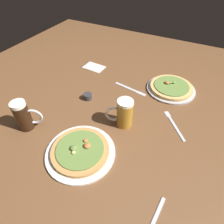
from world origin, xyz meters
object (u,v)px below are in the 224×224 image
Objects in this scene: napkin_folded at (94,67)px; ramekin_sauce at (88,96)px; pizza_plate_near at (80,151)px; beer_mug_dark at (24,116)px; fork_left at (174,124)px; knife_right at (130,89)px; pizza_plate_far at (171,88)px; beer_mug_amber at (124,113)px.

ramekin_sauce is at bearing -64.78° from napkin_folded.
pizza_plate_near is 0.77m from napkin_folded.
beer_mug_dark reaches higher than pizza_plate_near.
pizza_plate_near is 1.78× the size of fork_left.
ramekin_sauce is 0.29× the size of fork_left.
beer_mug_dark is 0.73× the size of knife_right.
napkin_folded is (-0.59, 0.01, -0.01)m from pizza_plate_far.
beer_mug_dark reaches higher than napkin_folded.
napkin_folded is at bearing 160.50° from knife_right.
beer_mug_dark is 1.05× the size of beer_mug_amber.
beer_mug_dark reaches higher than ramekin_sauce.
fork_left is 0.79× the size of knife_right.
napkin_folded reaches higher than fork_left.
beer_mug_amber is at bearing 29.86° from beer_mug_dark.
ramekin_sauce is 0.34× the size of napkin_folded.
fork_left is (0.69, -0.31, -0.00)m from napkin_folded.
beer_mug_dark is 0.38m from ramekin_sauce.
pizza_plate_far is at bearing 70.45° from beer_mug_amber.
pizza_plate_far reaches higher than fork_left.
ramekin_sauce is (0.15, 0.34, -0.07)m from beer_mug_dark.
pizza_plate_far is at bearing -1.01° from napkin_folded.
napkin_folded is 0.76m from fork_left.
beer_mug_dark is (-0.59, -0.67, 0.07)m from pizza_plate_far.
napkin_folded is at bearing 155.78° from fork_left.
fork_left is (0.10, -0.30, -0.01)m from pizza_plate_far.
pizza_plate_near reaches higher than fork_left.
ramekin_sauce is 0.29m from knife_right.
beer_mug_dark reaches higher than beer_mug_amber.
ramekin_sauce is at bearing 66.06° from beer_mug_dark.
beer_mug_dark reaches higher than fork_left.
fork_left is at bearing 28.46° from beer_mug_dark.
napkin_folded is at bearing 90.52° from beer_mug_dark.
beer_mug_amber is 0.88× the size of fork_left.
pizza_plate_far is 1.70× the size of fork_left.
pizza_plate_far is 0.27m from knife_right.
beer_mug_amber is (0.44, 0.25, -0.00)m from beer_mug_dark.
beer_mug_dark is at bearing -122.06° from knife_right.
ramekin_sauce is (-0.19, 0.35, 0.00)m from pizza_plate_near.
fork_left is 0.38m from knife_right.
ramekin_sauce is at bearing -177.11° from fork_left.
pizza_plate_far is 0.59m from napkin_folded.
pizza_plate_far is at bearing 107.93° from fork_left.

